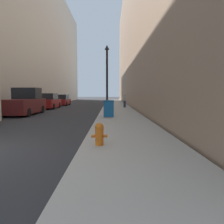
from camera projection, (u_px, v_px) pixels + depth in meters
name	position (u px, v px, depth m)	size (l,w,h in m)	color
sidewalk_right	(117.00, 109.00, 23.93)	(3.27, 60.00, 0.14)	#ADA89E
building_left_glass	(3.00, 33.00, 30.93)	(12.00, 60.00, 20.67)	beige
building_right_stone	(170.00, 33.00, 31.08)	(12.00, 60.00, 20.65)	#9E7F66
fire_hydrant	(99.00, 133.00, 6.70)	(0.50, 0.39, 0.69)	orange
trash_bin	(109.00, 108.00, 14.65)	(0.69, 0.63, 1.13)	#19609E
lamppost	(107.00, 77.00, 17.06)	(0.36, 0.36, 5.33)	black
pickup_truck	(24.00, 103.00, 17.83)	(2.24, 5.25, 2.20)	#561919
parked_sedan_near	(49.00, 102.00, 24.98)	(1.94, 4.47, 1.73)	maroon
parked_sedan_far	(62.00, 100.00, 31.54)	(1.93, 4.17, 1.56)	maroon
pedestrian_on_sidewalk	(125.00, 101.00, 24.77)	(0.31, 0.20, 1.54)	#2D3347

